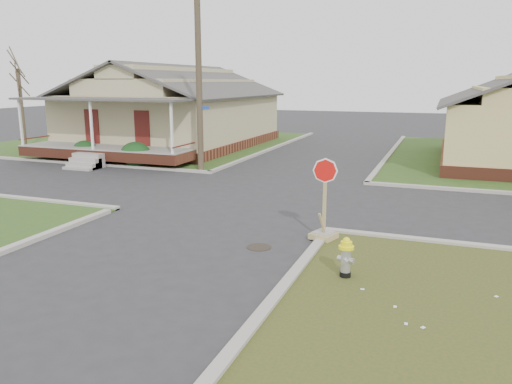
% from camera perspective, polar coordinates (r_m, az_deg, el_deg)
% --- Properties ---
extents(ground, '(120.00, 120.00, 0.00)m').
position_cam_1_polar(ground, '(14.22, -7.32, -4.67)').
color(ground, '#2C2C2F').
rests_on(ground, ground).
extents(verge_far_left, '(19.00, 19.00, 0.05)m').
position_cam_1_polar(verge_far_left, '(35.96, -12.31, 5.61)').
color(verge_far_left, '#2B4C1B').
rests_on(verge_far_left, ground).
extents(curbs, '(80.00, 40.00, 0.12)m').
position_cam_1_polar(curbs, '(18.63, -0.14, -0.44)').
color(curbs, '#A19D92').
rests_on(curbs, ground).
extents(manhole, '(0.64, 0.64, 0.01)m').
position_cam_1_polar(manhole, '(12.92, 0.34, -6.32)').
color(manhole, black).
rests_on(manhole, ground).
extents(corner_house, '(10.10, 15.50, 5.30)m').
position_cam_1_polar(corner_house, '(33.09, -9.32, 9.07)').
color(corner_house, brown).
rests_on(corner_house, ground).
extents(utility_pole, '(1.80, 0.28, 9.00)m').
position_cam_1_polar(utility_pole, '(23.43, -6.56, 13.63)').
color(utility_pole, '#3D3223').
rests_on(utility_pole, ground).
extents(tree_far_left, '(0.22, 0.22, 4.90)m').
position_cam_1_polar(tree_far_left, '(34.27, -25.19, 8.55)').
color(tree_far_left, '#3D3223').
rests_on(tree_far_left, verge_far_left).
extents(fire_hydrant, '(0.33, 0.33, 0.89)m').
position_cam_1_polar(fire_hydrant, '(10.95, 10.25, -7.11)').
color(fire_hydrant, black).
rests_on(fire_hydrant, ground).
extents(stop_sign, '(0.62, 0.61, 2.19)m').
position_cam_1_polar(stop_sign, '(13.46, 7.76, -3.35)').
color(stop_sign, tan).
rests_on(stop_sign, ground).
extents(hedge_left, '(1.42, 1.16, 1.08)m').
position_cam_1_polar(hedge_left, '(28.08, -18.95, 4.51)').
color(hedge_left, black).
rests_on(hedge_left, verge_far_left).
extents(hedge_right, '(1.52, 1.25, 1.16)m').
position_cam_1_polar(hedge_right, '(25.66, -13.59, 4.23)').
color(hedge_right, black).
rests_on(hedge_right, verge_far_left).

